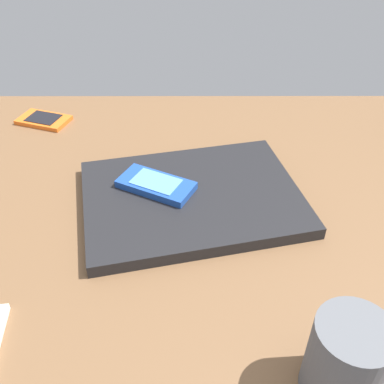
# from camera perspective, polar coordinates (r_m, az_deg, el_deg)

# --- Properties ---
(desk_surface) EXTENTS (1.20, 0.80, 0.03)m
(desk_surface) POSITION_cam_1_polar(r_m,az_deg,el_deg) (0.65, 4.76, -4.36)
(desk_surface) COLOR brown
(desk_surface) RESTS_ON ground
(laptop_closed) EXTENTS (0.36, 0.30, 0.02)m
(laptop_closed) POSITION_cam_1_polar(r_m,az_deg,el_deg) (0.65, 0.00, -0.73)
(laptop_closed) COLOR black
(laptop_closed) RESTS_ON desk_surface
(cell_phone_on_laptop) EXTENTS (0.13, 0.10, 0.01)m
(cell_phone_on_laptop) POSITION_cam_1_polar(r_m,az_deg,el_deg) (0.66, -4.71, 0.97)
(cell_phone_on_laptop) COLOR #1E479E
(cell_phone_on_laptop) RESTS_ON laptop_closed
(cell_phone_on_desk) EXTENTS (0.11, 0.08, 0.01)m
(cell_phone_on_desk) POSITION_cam_1_polar(r_m,az_deg,el_deg) (0.91, -18.76, 8.90)
(cell_phone_on_desk) COLOR orange
(cell_phone_on_desk) RESTS_ON desk_surface
(pen_cup) EXTENTS (0.07, 0.07, 0.10)m
(pen_cup) POSITION_cam_1_polar(r_m,az_deg,el_deg) (0.45, 19.37, -20.00)
(pen_cup) COLOR #595B60
(pen_cup) RESTS_ON desk_surface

